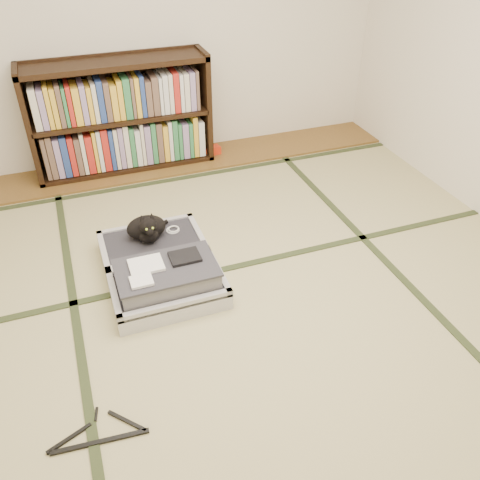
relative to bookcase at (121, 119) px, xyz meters
name	(u,v)px	position (x,y,z in m)	size (l,w,h in m)	color
floor	(252,308)	(0.38, -2.07, -0.45)	(4.50, 4.50, 0.00)	tan
wood_strip	(172,163)	(0.38, -0.07, -0.44)	(4.00, 0.50, 0.02)	brown
red_item	(212,150)	(0.77, -0.04, -0.40)	(0.15, 0.09, 0.07)	red
room_shell	(257,57)	(0.38, -2.07, 1.01)	(4.50, 4.50, 4.50)	white
tatami_borders	(226,260)	(0.38, -1.57, -0.45)	(4.00, 4.50, 0.01)	#2D381E
bookcase	(121,119)	(0.00, 0.00, 0.00)	(1.49, 0.34, 0.96)	black
suitcase	(161,269)	(-0.07, -1.64, -0.36)	(0.67, 0.89, 0.26)	silver
cat	(147,228)	(-0.08, -1.34, -0.23)	(0.30, 0.30, 0.24)	black
cable_coil	(173,230)	(0.10, -1.30, -0.31)	(0.09, 0.09, 0.02)	white
hanger	(99,435)	(-0.59, -2.63, -0.44)	(0.46, 0.22, 0.01)	black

